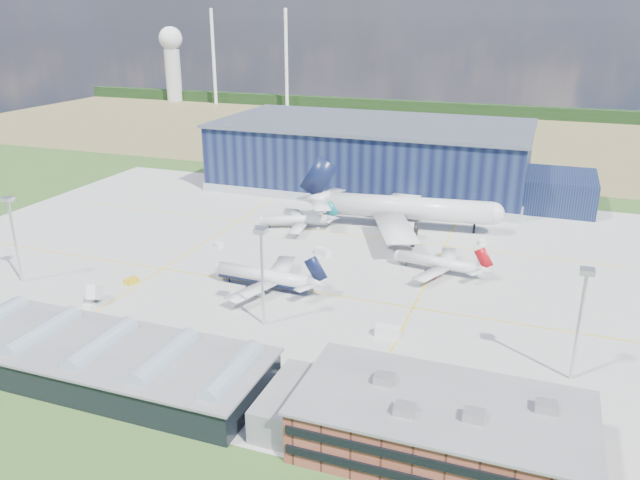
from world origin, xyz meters
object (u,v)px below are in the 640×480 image
at_px(gse_van_b, 323,252).
at_px(hangar, 379,158).
at_px(car_a, 240,364).
at_px(gse_van_a, 388,331).
at_px(gse_tug_c, 341,206).
at_px(light_mast_center, 262,261).
at_px(airliner_navy, 264,269).
at_px(airliner_widebody, 409,196).
at_px(airstair, 95,297).
at_px(car_b, 292,368).
at_px(airliner_red, 438,257).
at_px(gse_tug_b, 131,281).
at_px(airliner_regional, 295,215).
at_px(gse_cart_b, 219,245).
at_px(gse_van_c, 529,413).
at_px(light_mast_east, 582,307).
at_px(gse_cart_a, 482,242).
at_px(ops_building, 441,427).
at_px(light_mast_west, 12,226).

bearing_deg(gse_van_b, hangar, 29.12).
bearing_deg(gse_van_b, car_a, -149.98).
bearing_deg(gse_van_a, gse_tug_c, 18.57).
relative_size(light_mast_center, airliner_navy, 0.70).
distance_m(airliner_widebody, gse_van_a, 74.04).
xyz_separation_m(airliner_navy, airstair, (-34.74, -22.16, -3.61)).
height_order(light_mast_center, car_b, light_mast_center).
xyz_separation_m(airliner_red, gse_tug_b, (-73.49, -34.80, -3.87)).
distance_m(airstair, car_b, 57.80).
height_order(airliner_regional, gse_tug_c, airliner_regional).
relative_size(airliner_navy, gse_cart_b, 10.31).
height_order(airliner_widebody, gse_cart_b, airliner_widebody).
distance_m(airliner_navy, gse_van_c, 74.61).
bearing_deg(gse_van_c, light_mast_east, -11.94).
bearing_deg(airliner_regional, light_mast_east, 119.04).
bearing_deg(light_mast_center, airliner_widebody, 78.38).
bearing_deg(light_mast_east, gse_van_a, 173.51).
bearing_deg(gse_van_b, gse_cart_a, -33.62).
bearing_deg(car_b, car_a, 110.58).
bearing_deg(car_b, light_mast_east, -63.31).
xyz_separation_m(airliner_regional, gse_cart_b, (-14.81, -24.53, -3.72)).
bearing_deg(airliner_regional, hangar, -124.40).
xyz_separation_m(ops_building, light_mast_east, (19.99, 30.00, 10.64)).
bearing_deg(light_mast_west, gse_tug_c, 57.77).
bearing_deg(light_mast_west, airliner_red, 23.29).
height_order(airstair, car_b, airstair).
bearing_deg(gse_tug_c, light_mast_east, -35.09).
xyz_separation_m(light_mast_east, gse_cart_b, (-98.79, 40.37, -14.74)).
relative_size(airliner_widebody, gse_van_a, 12.61).
height_order(airliner_navy, gse_van_a, airliner_navy).
relative_size(airliner_navy, gse_van_b, 6.96).
distance_m(hangar, car_a, 143.60).
relative_size(light_mast_east, airliner_regional, 0.85).
relative_size(hangar, airliner_red, 5.15).
relative_size(light_mast_west, airliner_widebody, 0.34).
height_order(gse_cart_a, gse_tug_c, gse_tug_c).
bearing_deg(gse_tug_c, hangar, 96.66).
xyz_separation_m(light_mast_west, car_b, (83.52, -15.96, -14.77)).
distance_m(gse_van_b, gse_cart_b, 32.14).
height_order(airliner_red, car_b, airliner_red).
relative_size(airliner_widebody, gse_cart_b, 21.25).
bearing_deg(gse_tug_c, airliner_widebody, -13.96).
distance_m(light_mast_east, airliner_regional, 106.71).
bearing_deg(airstair, airliner_widebody, 32.35).
distance_m(ops_building, car_a, 43.78).
height_order(hangar, gse_tug_b, hangar).
height_order(gse_van_b, airstair, airstair).
height_order(airliner_regional, gse_van_c, airliner_regional).
distance_m(hangar, gse_cart_a, 73.13).
bearing_deg(airliner_red, hangar, -56.24).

